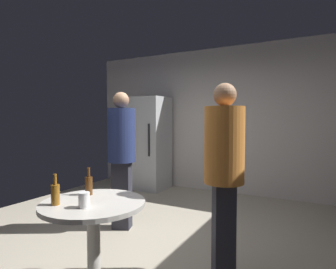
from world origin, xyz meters
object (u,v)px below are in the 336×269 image
person_in_orange_shirt (224,165)px  foreground_table (93,215)px  beer_bottle_brown (89,185)px  refrigerator (149,143)px  beer_bottle_amber (55,194)px  person_in_navy_shirt (121,149)px  plastic_cup_white (84,200)px

person_in_orange_shirt → foreground_table: bearing=12.4°
beer_bottle_brown → person_in_orange_shirt: person_in_orange_shirt is taller
refrigerator → beer_bottle_amber: size_ratio=7.83×
refrigerator → foreground_table: refrigerator is taller
person_in_navy_shirt → refrigerator: bearing=-176.4°
beer_bottle_amber → person_in_orange_shirt: person_in_orange_shirt is taller
beer_bottle_brown → foreground_table: bearing=-37.9°
refrigerator → person_in_navy_shirt: 2.10m
person_in_navy_shirt → plastic_cup_white: bearing=8.4°
refrigerator → beer_bottle_brown: bearing=-66.8°
foreground_table → person_in_navy_shirt: bearing=118.4°
refrigerator → person_in_navy_shirt: bearing=-67.3°
beer_bottle_brown → beer_bottle_amber: bearing=-92.3°
refrigerator → foreground_table: (1.46, -3.13, -0.27)m
refrigerator → beer_bottle_brown: (1.29, -3.00, -0.08)m
foreground_table → plastic_cup_white: (0.05, -0.14, 0.16)m
beer_bottle_brown → person_in_navy_shirt: 1.18m
plastic_cup_white → person_in_orange_shirt: bearing=48.5°
beer_bottle_brown → person_in_navy_shirt: person_in_navy_shirt is taller
beer_bottle_brown → person_in_orange_shirt: bearing=30.7°
beer_bottle_brown → person_in_navy_shirt: (-0.48, 1.07, 0.18)m
foreground_table → plastic_cup_white: 0.22m
beer_bottle_amber → person_in_navy_shirt: size_ratio=0.14×
beer_bottle_amber → beer_bottle_brown: 0.33m
beer_bottle_brown → refrigerator: bearing=113.2°
refrigerator → person_in_navy_shirt: refrigerator is taller
foreground_table → person_in_orange_shirt: 1.14m
foreground_table → beer_bottle_brown: 0.29m
beer_bottle_amber → person_in_orange_shirt: size_ratio=0.14×
beer_bottle_amber → person_in_orange_shirt: 1.36m
refrigerator → beer_bottle_amber: (1.27, -3.33, -0.08)m
foreground_table → person_in_orange_shirt: (0.81, 0.72, 0.35)m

